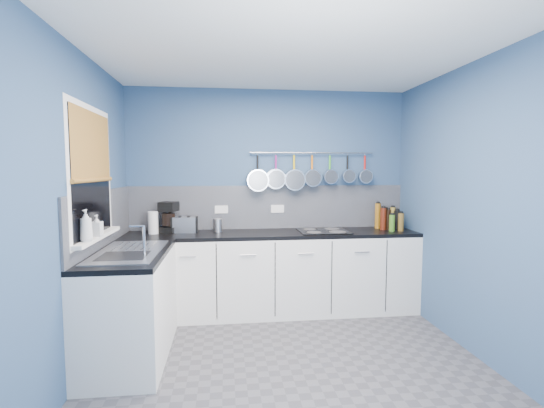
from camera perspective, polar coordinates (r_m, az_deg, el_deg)
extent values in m
cube|color=#47474C|center=(3.43, 2.48, -22.59)|extent=(3.20, 3.00, 0.02)
cube|color=white|center=(3.18, 2.67, 21.98)|extent=(3.20, 3.00, 0.02)
cube|color=#304C71|center=(4.55, -0.49, 0.83)|extent=(3.20, 0.02, 2.50)
cube|color=#304C71|center=(1.61, 11.35, -6.91)|extent=(3.20, 0.02, 2.50)
cube|color=#304C71|center=(3.22, -26.98, -1.42)|extent=(0.02, 3.00, 2.50)
cube|color=#304C71|center=(3.68, 28.15, -0.74)|extent=(0.02, 3.00, 2.50)
cube|color=slate|center=(4.54, -0.46, -0.45)|extent=(3.20, 0.02, 0.50)
cube|color=slate|center=(3.79, -23.48, -1.94)|extent=(0.02, 1.80, 0.50)
cube|color=white|center=(4.39, -0.04, -10.22)|extent=(3.20, 0.60, 0.86)
cube|color=black|center=(4.29, -0.04, -4.41)|extent=(3.20, 0.60, 0.04)
cube|color=white|center=(3.59, -19.95, -13.99)|extent=(0.60, 1.20, 0.86)
cube|color=black|center=(3.47, -20.18, -6.94)|extent=(0.60, 1.20, 0.04)
cube|color=white|center=(3.48, -24.93, 4.04)|extent=(0.01, 1.00, 1.10)
cube|color=black|center=(3.48, -24.85, 4.04)|extent=(0.01, 0.90, 1.00)
cube|color=olive|center=(3.48, -24.86, 7.75)|extent=(0.01, 0.90, 0.55)
cube|color=white|center=(3.51, -24.23, -4.38)|extent=(0.10, 0.98, 0.03)
cube|color=silver|center=(3.47, -20.19, -6.56)|extent=(0.50, 0.95, 0.01)
cube|color=white|center=(4.50, -7.42, -0.79)|extent=(0.15, 0.01, 0.09)
cube|color=white|center=(4.54, 0.81, -0.71)|extent=(0.15, 0.01, 0.09)
cylinder|color=silver|center=(4.57, 5.88, 7.47)|extent=(1.45, 0.02, 0.02)
imported|color=white|center=(3.20, -25.60, -2.86)|extent=(0.10, 0.10, 0.24)
imported|color=white|center=(3.43, -24.29, -2.88)|extent=(0.08, 0.08, 0.17)
cylinder|color=white|center=(4.35, -17.03, -2.64)|extent=(0.11, 0.11, 0.24)
cube|color=silver|center=(4.38, -12.69, -2.96)|extent=(0.28, 0.17, 0.17)
cylinder|color=silver|center=(4.34, -7.95, -3.11)|extent=(0.13, 0.13, 0.14)
cube|color=black|center=(4.36, 7.52, -3.95)|extent=(0.54, 0.47, 0.01)
cylinder|color=olive|center=(4.75, 17.27, -1.96)|extent=(0.06, 0.06, 0.25)
cylinder|color=#265919|center=(4.71, 16.27, -2.09)|extent=(0.07, 0.07, 0.23)
cylinder|color=#8C5914|center=(4.71, 15.22, -1.69)|extent=(0.07, 0.07, 0.29)
cylinder|color=black|center=(4.68, 17.84, -2.26)|extent=(0.07, 0.07, 0.22)
cylinder|color=black|center=(4.63, 16.68, -2.22)|extent=(0.05, 0.05, 0.23)
cylinder|color=#4C190C|center=(4.62, 15.98, -2.10)|extent=(0.07, 0.07, 0.25)
cylinder|color=brown|center=(4.59, 18.35, -2.53)|extent=(0.06, 0.06, 0.20)
cylinder|color=#3F721E|center=(4.54, 17.16, -2.68)|extent=(0.06, 0.06, 0.18)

